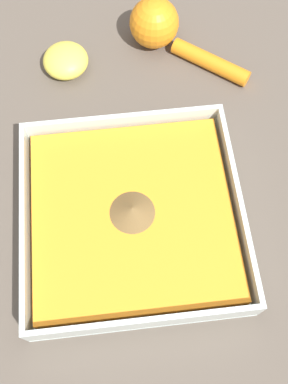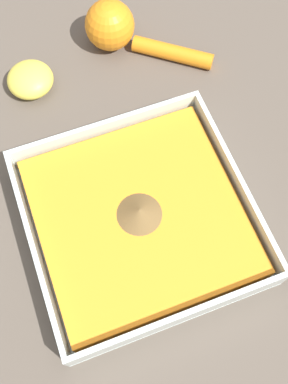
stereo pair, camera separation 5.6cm
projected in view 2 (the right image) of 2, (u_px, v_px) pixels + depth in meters
ground_plane at (129, 213)px, 0.57m from camera, size 4.00×4.00×0.00m
square_dish at (139, 219)px, 0.55m from camera, size 0.26×0.26×0.05m
lemon_squeezer at (119, 29)px, 0.65m from camera, size 0.17×0.14×0.07m
lemon_half at (30, 80)px, 0.64m from camera, size 0.07×0.07×0.04m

